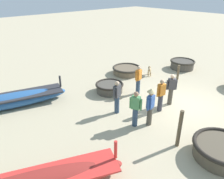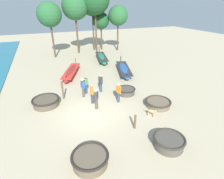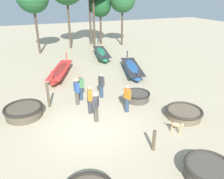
{
  "view_description": "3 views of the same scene",
  "coord_description": "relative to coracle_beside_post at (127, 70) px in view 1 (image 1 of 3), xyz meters",
  "views": [
    {
      "loc": [
        -4.62,
        8.89,
        5.31
      ],
      "look_at": [
        2.17,
        2.82,
        0.96
      ],
      "focal_mm": 35.0,
      "sensor_mm": 36.0,
      "label": 1
    },
    {
      "loc": [
        -2.43,
        -9.94,
        6.85
      ],
      "look_at": [
        2.14,
        1.48,
        0.79
      ],
      "focal_mm": 28.0,
      "sensor_mm": 36.0,
      "label": 2
    },
    {
      "loc": [
        -2.24,
        -8.61,
        5.95
      ],
      "look_at": [
        2.02,
        2.04,
        0.85
      ],
      "focal_mm": 35.0,
      "sensor_mm": 36.0,
      "label": 3
    }
  ],
  "objects": [
    {
      "name": "coracle_nearest",
      "position": [
        -1.89,
        -3.64,
        0.07
      ],
      "size": [
        1.69,
        1.69,
        0.6
      ],
      "color": "#4C473F",
      "rests_on": "ground"
    },
    {
      "name": "fisherman_by_coracle",
      "position": [
        -4.42,
        3.99,
        0.57
      ],
      "size": [
        0.49,
        0.34,
        1.57
      ],
      "color": "#2D425B",
      "rests_on": "ground"
    },
    {
      "name": "fisherman_hauling",
      "position": [
        -3.16,
        3.84,
        0.57
      ],
      "size": [
        0.31,
        0.51,
        1.57
      ],
      "color": "#2D425B",
      "rests_on": "ground"
    },
    {
      "name": "coracle_front_left",
      "position": [
        -1.31,
        2.67,
        0.02
      ],
      "size": [
        1.54,
        1.54,
        0.52
      ],
      "color": "#4C473F",
      "rests_on": "ground"
    },
    {
      "name": "coracle_beside_post",
      "position": [
        0.0,
        0.0,
        0.0
      ],
      "size": [
        1.9,
        1.9,
        0.48
      ],
      "color": "brown",
      "rests_on": "ground"
    },
    {
      "name": "fisherman_with_hat",
      "position": [
        -4.31,
        1.35,
        0.57
      ],
      "size": [
        0.38,
        0.44,
        1.57
      ],
      "color": "#4C473D",
      "rests_on": "ground"
    },
    {
      "name": "fisherman_crouching",
      "position": [
        -2.47,
        1.65,
        0.57
      ],
      "size": [
        0.3,
        0.51,
        1.57
      ],
      "color": "#2D425B",
      "rests_on": "ground"
    },
    {
      "name": "dog",
      "position": [
        -1.15,
        -0.95,
        0.11
      ],
      "size": [
        0.5,
        0.54,
        0.55
      ],
      "color": "tan",
      "rests_on": "ground"
    },
    {
      "name": "fisherman_standing_right",
      "position": [
        -4.76,
        3.48,
        0.69
      ],
      "size": [
        0.36,
        0.52,
        1.67
      ],
      "color": "#4C473D",
      "rests_on": "ground"
    },
    {
      "name": "ground_plane",
      "position": [
        -4.85,
        0.89,
        -0.26
      ],
      "size": [
        80.0,
        80.0,
        0.0
      ],
      "primitive_type": "plane",
      "color": "#BCAD8C"
    },
    {
      "name": "fisherman_standing_left",
      "position": [
        -4.36,
        2.23,
        0.57
      ],
      "size": [
        0.26,
        0.53,
        1.57
      ],
      "color": "#383842",
      "rests_on": "ground"
    },
    {
      "name": "mooring_post_mid_beach",
      "position": [
        -2.82,
        -1.63,
        0.21
      ],
      "size": [
        0.14,
        0.14,
        0.94
      ],
      "primitive_type": "cylinder",
      "color": "brown",
      "rests_on": "ground"
    },
    {
      "name": "long_boat_ochre_hull",
      "position": [
        0.64,
        7.27,
        0.08
      ],
      "size": [
        2.58,
        5.42,
        1.18
      ],
      "color": "#285693",
      "rests_on": "ground"
    },
    {
      "name": "mooring_post_shoreline",
      "position": [
        -6.33,
        3.76,
        0.48
      ],
      "size": [
        0.14,
        0.14,
        1.48
      ],
      "primitive_type": "cylinder",
      "color": "brown",
      "rests_on": "ground"
    },
    {
      "name": "coracle_front_right",
      "position": [
        -7.67,
        3.19,
        0.06
      ],
      "size": [
        1.99,
        1.99,
        0.58
      ],
      "color": "brown",
      "rests_on": "ground"
    }
  ]
}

